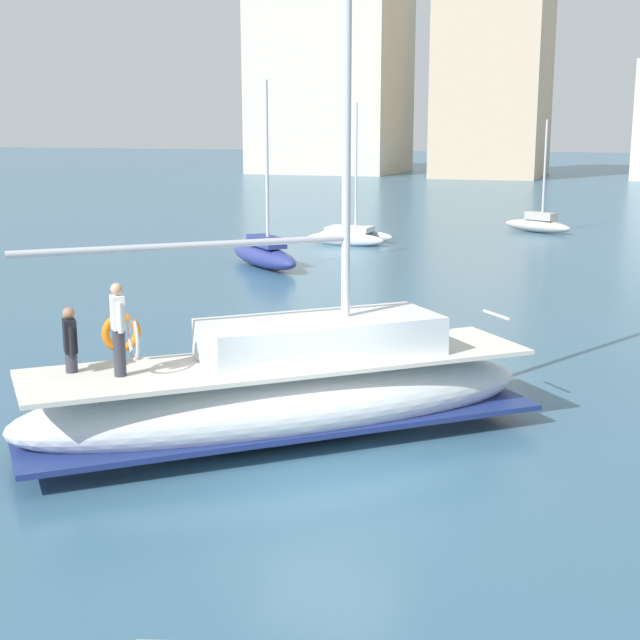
% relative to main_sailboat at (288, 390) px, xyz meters
% --- Properties ---
extents(ground_plane, '(400.00, 400.00, 0.00)m').
position_rel_main_sailboat_xyz_m(ground_plane, '(1.17, -1.10, -0.92)').
color(ground_plane, '#38607A').
extents(main_sailboat, '(8.81, 8.12, 14.09)m').
position_rel_main_sailboat_xyz_m(main_sailboat, '(0.00, 0.00, 0.00)').
color(main_sailboat, silver).
rests_on(main_sailboat, ground).
extents(moored_sloop_near, '(3.90, 1.98, 6.66)m').
position_rel_main_sailboat_xyz_m(moored_sloop_near, '(-7.22, 27.19, -0.41)').
color(moored_sloop_near, silver).
rests_on(moored_sloop_near, ground).
extents(moored_sloop_far, '(4.77, 4.58, 7.31)m').
position_rel_main_sailboat_xyz_m(moored_sloop_far, '(-8.28, 18.93, -0.35)').
color(moored_sloop_far, navy).
rests_on(moored_sloop_far, ground).
extents(moored_cutter_left, '(4.10, 2.96, 5.92)m').
position_rel_main_sailboat_xyz_m(moored_cutter_left, '(0.85, 35.17, -0.45)').
color(moored_cutter_left, '#B7B2A8').
rests_on(moored_cutter_left, ground).
extents(waterfront_buildings, '(80.57, 19.35, 27.58)m').
position_rel_main_sailboat_xyz_m(waterfront_buildings, '(-3.36, 93.14, 10.39)').
color(waterfront_buildings, beige).
rests_on(waterfront_buildings, ground).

